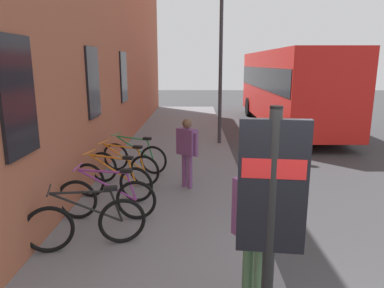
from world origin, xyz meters
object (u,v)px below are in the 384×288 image
(bicycle_under_window, at_px, (112,181))
(bicycle_beside_lamp, at_px, (134,157))
(bicycle_by_door, at_px, (124,168))
(bicycle_nearest_sign, at_px, (87,223))
(pedestrian_crossing_street, at_px, (256,221))
(transit_info_sign, at_px, (271,205))
(pedestrian_by_facade, at_px, (187,146))
(city_bus, at_px, (288,84))
(street_lamp, at_px, (221,55))
(bicycle_mid_rack, at_px, (107,198))

(bicycle_under_window, bearing_deg, bicycle_beside_lamp, -4.19)
(bicycle_by_door, distance_m, bicycle_beside_lamp, 0.92)
(bicycle_nearest_sign, relative_size, pedestrian_crossing_street, 0.98)
(pedestrian_crossing_street, bearing_deg, transit_info_sign, 177.73)
(bicycle_nearest_sign, height_order, pedestrian_by_facade, pedestrian_by_facade)
(bicycle_nearest_sign, height_order, city_bus, city_bus)
(street_lamp, bearing_deg, pedestrian_crossing_street, 178.76)
(bicycle_under_window, height_order, bicycle_beside_lamp, same)
(transit_info_sign, xyz_separation_m, pedestrian_by_facade, (4.86, 0.80, -0.65))
(bicycle_mid_rack, bearing_deg, pedestrian_by_facade, -39.32)
(transit_info_sign, height_order, city_bus, city_bus)
(bicycle_mid_rack, relative_size, bicycle_by_door, 1.03)
(bicycle_under_window, relative_size, bicycle_beside_lamp, 1.01)
(bicycle_by_door, bearing_deg, bicycle_under_window, 177.34)
(city_bus, relative_size, pedestrian_crossing_street, 5.99)
(bicycle_beside_lamp, distance_m, street_lamp, 4.92)
(transit_info_sign, height_order, pedestrian_by_facade, transit_info_sign)
(bicycle_under_window, bearing_deg, bicycle_by_door, -2.66)
(bicycle_mid_rack, bearing_deg, bicycle_beside_lamp, -0.27)
(bicycle_beside_lamp, height_order, transit_info_sign, transit_info_sign)
(bicycle_mid_rack, xyz_separation_m, city_bus, (10.18, -5.69, 1.41))
(bicycle_beside_lamp, xyz_separation_m, street_lamp, (3.43, -2.38, 2.61))
(bicycle_nearest_sign, height_order, transit_info_sign, transit_info_sign)
(bicycle_by_door, relative_size, street_lamp, 0.34)
(pedestrian_by_facade, height_order, pedestrian_crossing_street, pedestrian_crossing_street)
(pedestrian_by_facade, bearing_deg, bicycle_mid_rack, 140.68)
(bicycle_nearest_sign, distance_m, bicycle_by_door, 2.88)
(pedestrian_by_facade, relative_size, pedestrian_crossing_street, 0.88)
(bicycle_under_window, distance_m, city_bus, 11.00)
(bicycle_mid_rack, relative_size, transit_info_sign, 0.74)
(bicycle_under_window, bearing_deg, street_lamp, -25.46)
(bicycle_nearest_sign, bearing_deg, city_bus, -27.19)
(pedestrian_crossing_street, bearing_deg, bicycle_nearest_sign, 59.13)
(street_lamp, bearing_deg, bicycle_under_window, 154.54)
(bicycle_mid_rack, bearing_deg, city_bus, -29.20)
(street_lamp, bearing_deg, bicycle_by_door, 150.38)
(city_bus, xyz_separation_m, street_lamp, (-3.96, 3.30, 1.20))
(bicycle_mid_rack, relative_size, pedestrian_by_facade, 1.14)
(city_bus, xyz_separation_m, pedestrian_by_facade, (-8.50, 4.32, -0.85))
(bicycle_nearest_sign, xyz_separation_m, street_lamp, (7.22, -2.44, 2.61))
(pedestrian_crossing_street, bearing_deg, pedestrian_by_facade, 11.64)
(bicycle_mid_rack, xyz_separation_m, transit_info_sign, (-3.18, -2.17, 1.21))
(street_lamp, bearing_deg, city_bus, -39.82)
(bicycle_nearest_sign, bearing_deg, bicycle_mid_rack, -3.01)
(bicycle_nearest_sign, relative_size, transit_info_sign, 0.71)
(bicycle_beside_lamp, bearing_deg, bicycle_under_window, 175.81)
(bicycle_by_door, bearing_deg, bicycle_nearest_sign, -179.48)
(bicycle_nearest_sign, distance_m, transit_info_sign, 3.34)
(bicycle_nearest_sign, height_order, pedestrian_crossing_street, pedestrian_crossing_street)
(bicycle_mid_rack, height_order, bicycle_beside_lamp, same)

